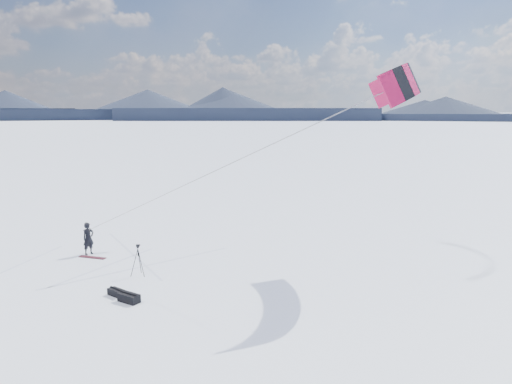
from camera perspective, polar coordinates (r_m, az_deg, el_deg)
The scene contains 9 objects.
ground at distance 23.68m, azimuth -17.40°, elevation -9.38°, with size 1800.00×1800.00×0.00m, color white.
horizon_hills at distance 22.77m, azimuth -17.87°, elevation -0.39°, with size 704.47×706.88×9.04m.
snow_tracks at distance 25.07m, azimuth -20.65°, elevation -8.50°, with size 13.93×9.84×0.01m.
snowkiter at distance 27.57m, azimuth -18.52°, elevation -6.75°, with size 0.61×0.40×1.69m, color black.
snowboard at distance 26.88m, azimuth -18.20°, elevation -7.11°, with size 1.48×0.28×0.04m, color maroon.
tripod at distance 23.32m, azimuth -13.32°, elevation -7.09°, with size 0.63×0.66×1.45m.
gear_bag_a at distance 20.58m, azimuth -14.32°, elevation -11.62°, with size 0.94×0.54×0.40m.
gear_bag_b at distance 21.38m, azimuth -15.69°, elevation -10.96°, with size 0.80×0.51×0.34m.
power_kite at distance 23.40m, azimuth 15.93°, elevation 11.67°, with size 16.02×7.06×8.19m.
Camera 1 is at (15.35, -16.40, 7.52)m, focal length 35.00 mm.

